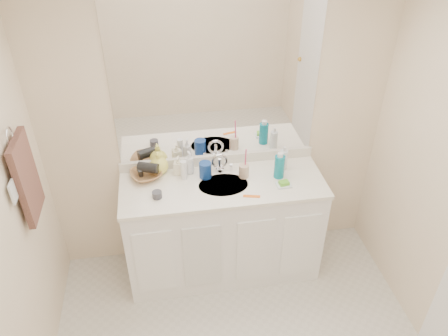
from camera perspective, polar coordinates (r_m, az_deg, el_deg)
name	(u,v)px	position (r m, az deg, el deg)	size (l,w,h in m)	color
ceiling	(268,8)	(1.64, 5.81, 20.05)	(2.60, 2.60, 0.02)	white
wall_back	(217,127)	(3.29, -0.91, 5.34)	(2.60, 0.02, 2.40)	#F7E2C1
vanity_cabinet	(223,229)	(3.52, -0.13, -7.93)	(1.50, 0.55, 0.85)	white
countertop	(223,185)	(3.24, -0.14, -2.19)	(1.52, 0.57, 0.03)	white
backsplash	(218,159)	(3.42, -0.83, 1.12)	(1.52, 0.03, 0.08)	silver
sink_basin	(223,186)	(3.23, -0.09, -2.36)	(0.37, 0.37, 0.02)	silver
faucet	(220,165)	(3.33, -0.58, 0.40)	(0.02, 0.02, 0.11)	silver
mirror	(217,83)	(3.12, -0.96, 11.05)	(1.48, 0.01, 1.20)	white
blue_mug	(205,170)	(3.26, -2.46, -0.27)	(0.09, 0.09, 0.13)	navy
tan_cup	(244,171)	(3.27, 2.61, -0.38)	(0.08, 0.08, 0.10)	#D0B293
toothbrush	(246,160)	(3.22, 2.83, 1.07)	(0.01, 0.01, 0.20)	#DE3A70
mouthwash_bottle	(279,167)	(3.27, 7.24, 0.17)	(0.08, 0.08, 0.18)	#0B7789
clear_pump_bottle	(283,160)	(3.38, 7.77, 1.07)	(0.06, 0.06, 0.16)	silver
soap_dish	(284,185)	(3.23, 7.81, -2.21)	(0.11, 0.08, 0.01)	white
green_soap	(284,183)	(3.22, 7.83, -1.95)	(0.07, 0.05, 0.03)	#64BE2E
orange_comb	(252,196)	(3.11, 3.63, -3.70)	(0.12, 0.03, 0.01)	orange
dark_jar	(157,195)	(3.12, -8.73, -3.46)	(0.07, 0.07, 0.05)	#3A3A42
extra_white_bottle	(184,170)	(3.25, -5.28, -0.26)	(0.05, 0.05, 0.15)	white
soap_bottle_white	(189,162)	(3.30, -4.56, 0.73)	(0.07, 0.07, 0.19)	white
soap_bottle_cream	(178,165)	(3.31, -5.97, 0.35)	(0.07, 0.07, 0.15)	#FAF0CC
soap_bottle_yellow	(159,162)	(3.33, -8.52, 0.73)	(0.14, 0.14, 0.18)	#F3ED5E
wicker_basket	(146,175)	(3.32, -10.11, -0.86)	(0.23, 0.23, 0.06)	#99683D
hair_dryer	(148,168)	(3.29, -9.87, 0.05)	(0.08, 0.08, 0.15)	black
towel_ring	(9,136)	(2.77, -26.22, 3.79)	(0.11, 0.11, 0.01)	silver
hand_towel	(27,178)	(2.91, -24.37, -1.21)	(0.04, 0.32, 0.55)	#442A24
switch_plate	(13,192)	(2.74, -25.84, -2.82)	(0.01, 0.09, 0.13)	white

